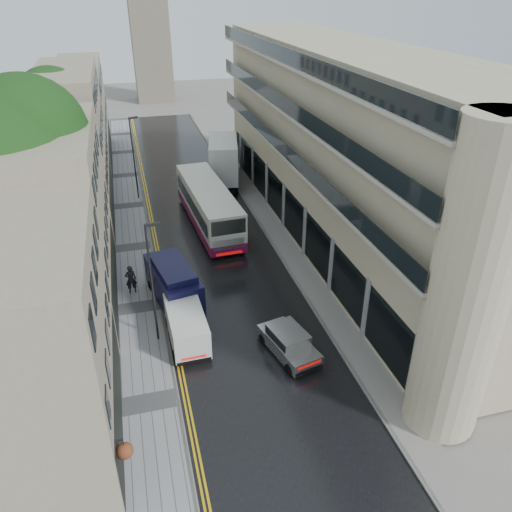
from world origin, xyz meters
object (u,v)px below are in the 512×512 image
tree_far (37,154)px  silver_hatchback (290,362)px  white_van (175,346)px  lamp_post_near (152,285)px  lamp_post_far (134,159)px  white_lorry (211,168)px  navy_van (166,302)px  cream_bus (203,226)px  tree_near (0,213)px  pedestrian (131,279)px

tree_far → silver_hatchback: bearing=-58.3°
white_van → lamp_post_near: bearing=108.4°
lamp_post_far → white_lorry: bearing=-17.2°
navy_van → cream_bus: bearing=57.3°
tree_near → cream_bus: 14.55m
tree_near → silver_hatchback: bearing=-32.6°
white_lorry → pedestrian: size_ratio=4.46×
silver_hatchback → lamp_post_far: bearing=90.0°
tree_near → pedestrian: bearing=9.2°
lamp_post_far → pedestrian: bearing=-114.5°
tree_far → lamp_post_near: bearing=-67.5°
cream_bus → lamp_post_far: bearing=108.1°
white_lorry → navy_van: white_lorry is taller
tree_near → tree_far: (0.30, 13.00, -0.72)m
cream_bus → white_lorry: bearing=72.9°
cream_bus → navy_van: (-3.70, -9.19, -0.27)m
tree_far → cream_bus: size_ratio=1.00×
white_van → lamp_post_far: bearing=90.1°
pedestrian → white_van: bearing=97.8°
tree_near → cream_bus: size_ratio=1.12×
white_van → lamp_post_far: (-0.64, 23.74, 2.79)m
navy_van → lamp_post_far: lamp_post_far is taller
navy_van → lamp_post_far: bearing=81.0°
pedestrian → lamp_post_far: size_ratio=0.27×
pedestrian → tree_far: bearing=-70.5°
white_van → pedestrian: 7.60m
tree_far → silver_hatchback: tree_far is taller
pedestrian → lamp_post_near: (1.19, -5.28, 2.59)m
navy_van → tree_near: bearing=151.3°
white_lorry → lamp_post_far: (-7.02, -0.34, 1.50)m
cream_bus → navy_van: size_ratio=2.23×
pedestrian → lamp_post_far: 16.67m
pedestrian → lamp_post_near: 6.00m
tree_far → lamp_post_near: (7.16, -17.26, -2.54)m
tree_far → navy_van: 18.17m
navy_van → tree_far: bearing=106.0°
navy_van → lamp_post_far: size_ratio=0.75×
silver_hatchback → white_van: 6.12m
silver_hatchback → lamp_post_far: 27.13m
cream_bus → white_van: size_ratio=2.75×
silver_hatchback → navy_van: size_ratio=0.73×
tree_near → white_lorry: 23.44m
lamp_post_far → cream_bus: bearing=-88.3°
cream_bus → silver_hatchback: 15.51m
tree_near → lamp_post_near: (7.46, -4.26, -3.25)m
white_van → navy_van: navy_van is taller
cream_bus → tree_near: bearing=-154.8°
tree_near → tree_far: 13.02m
navy_van → lamp_post_near: (-0.74, -1.62, 2.26)m
white_van → lamp_post_near: (-0.75, 2.07, 2.65)m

